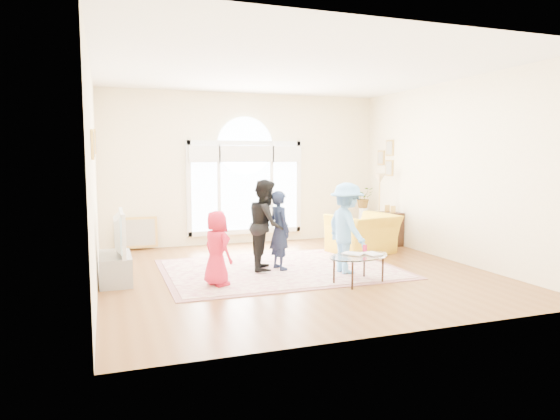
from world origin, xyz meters
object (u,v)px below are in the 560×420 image
object	(u,v)px
area_rug	(280,269)
tv_console	(115,268)
television	(115,233)
coffee_table	(359,257)
armchair	(363,234)

from	to	relation	value
area_rug	tv_console	size ratio (longest dim) A/B	3.60
tv_console	television	size ratio (longest dim) A/B	0.89
coffee_table	armchair	xyz separation A→B (m)	(1.19, 2.03, -0.02)
area_rug	tv_console	world-z (taller)	tv_console
coffee_table	tv_console	bearing A→B (deg)	140.71
tv_console	coffee_table	world-z (taller)	coffee_table
area_rug	tv_console	bearing A→B (deg)	179.47
area_rug	armchair	bearing A→B (deg)	21.60
area_rug	armchair	size ratio (longest dim) A/B	3.09
area_rug	television	bearing A→B (deg)	179.46
area_rug	television	distance (m)	2.68
tv_console	coffee_table	size ratio (longest dim) A/B	0.86
tv_console	armchair	world-z (taller)	armchair
area_rug	armchair	world-z (taller)	armchair
area_rug	coffee_table	world-z (taller)	coffee_table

